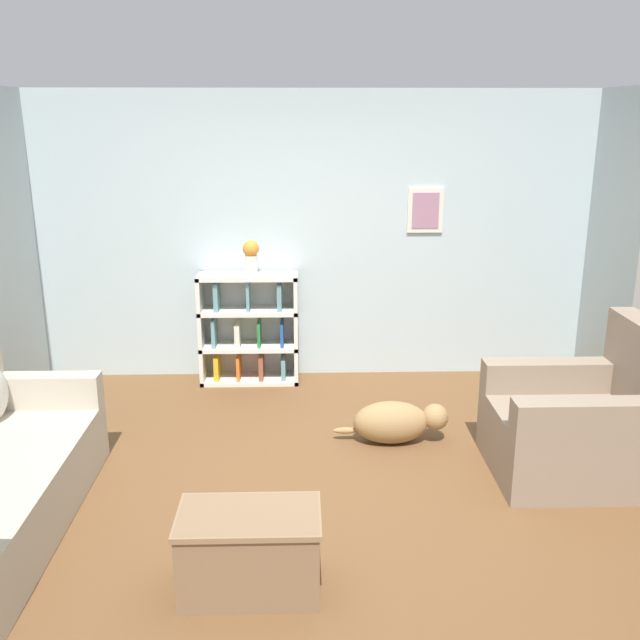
{
  "coord_description": "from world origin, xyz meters",
  "views": [
    {
      "loc": [
        -0.13,
        -4.21,
        2.39
      ],
      "look_at": [
        0.0,
        0.4,
        1.05
      ],
      "focal_mm": 40.0,
      "sensor_mm": 36.0,
      "label": 1
    }
  ],
  "objects_px": {
    "coffee_table": "(250,549)",
    "vase": "(251,255)",
    "recliner_chair": "(583,424)",
    "bookshelf": "(249,329)",
    "dog": "(396,422)"
  },
  "relations": [
    {
      "from": "recliner_chair",
      "to": "vase",
      "type": "relative_size",
      "value": 3.52
    },
    {
      "from": "dog",
      "to": "vase",
      "type": "xyz_separation_m",
      "value": [
        -1.14,
        1.33,
        1.02
      ]
    },
    {
      "from": "recliner_chair",
      "to": "coffee_table",
      "type": "height_order",
      "value": "recliner_chair"
    },
    {
      "from": "coffee_table",
      "to": "bookshelf",
      "type": "bearing_deg",
      "value": 93.82
    },
    {
      "from": "dog",
      "to": "vase",
      "type": "relative_size",
      "value": 2.82
    },
    {
      "from": "bookshelf",
      "to": "coffee_table",
      "type": "relative_size",
      "value": 1.38
    },
    {
      "from": "coffee_table",
      "to": "dog",
      "type": "distance_m",
      "value": 1.97
    },
    {
      "from": "coffee_table",
      "to": "vase",
      "type": "relative_size",
      "value": 2.4
    },
    {
      "from": "dog",
      "to": "bookshelf",
      "type": "bearing_deg",
      "value": 131.35
    },
    {
      "from": "coffee_table",
      "to": "vase",
      "type": "xyz_separation_m",
      "value": [
        -0.16,
        3.03,
        0.95
      ]
    },
    {
      "from": "bookshelf",
      "to": "dog",
      "type": "xyz_separation_m",
      "value": [
        1.19,
        -1.35,
        -0.33
      ]
    },
    {
      "from": "coffee_table",
      "to": "dog",
      "type": "xyz_separation_m",
      "value": [
        0.98,
        1.7,
        -0.07
      ]
    },
    {
      "from": "vase",
      "to": "bookshelf",
      "type": "bearing_deg",
      "value": 152.07
    },
    {
      "from": "recliner_chair",
      "to": "coffee_table",
      "type": "relative_size",
      "value": 1.47
    },
    {
      "from": "recliner_chair",
      "to": "coffee_table",
      "type": "xyz_separation_m",
      "value": [
        -2.19,
        -1.2,
        -0.12
      ]
    }
  ]
}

